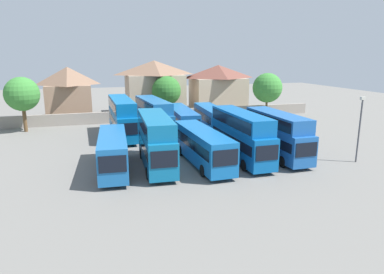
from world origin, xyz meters
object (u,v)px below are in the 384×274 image
(tree_right_of_lot, at_px, (22,94))
(lamp_post_lot_edge, at_px, (360,126))
(house_terrace_centre, at_px, (155,87))
(tree_behind_wall, at_px, (267,88))
(house_terrace_right, at_px, (218,87))
(house_terrace_left, at_px, (69,92))
(bus_1, at_px, (113,151))
(bus_8, at_px, (181,119))
(bus_2, at_px, (156,139))
(bus_5, at_px, (277,133))
(bus_9, at_px, (211,117))
(bus_7, at_px, (153,115))
(bus_6, at_px, (122,116))
(tree_left_of_lot, at_px, (166,91))
(bus_3, at_px, (202,145))
(bus_4, at_px, (241,133))

(tree_right_of_lot, relative_size, lamp_post_lot_edge, 1.16)
(house_terrace_centre, bearing_deg, tree_behind_wall, -28.74)
(house_terrace_right, bearing_deg, house_terrace_left, -176.29)
(bus_1, relative_size, bus_8, 0.88)
(bus_2, relative_size, bus_5, 1.02)
(bus_5, relative_size, house_terrace_right, 0.97)
(house_terrace_left, xyz_separation_m, lamp_post_lot_edge, (28.72, -34.20, -0.68))
(house_terrace_left, height_order, lamp_post_lot_edge, house_terrace_left)
(bus_2, relative_size, lamp_post_lot_edge, 1.58)
(tree_behind_wall, distance_m, tree_right_of_lot, 38.11)
(house_terrace_left, bearing_deg, bus_9, -39.71)
(bus_7, bearing_deg, bus_6, -89.49)
(bus_5, bearing_deg, lamp_post_lot_edge, 60.55)
(house_terrace_left, distance_m, house_terrace_right, 27.43)
(tree_left_of_lot, distance_m, tree_behind_wall, 17.24)
(bus_2, bearing_deg, bus_3, 88.41)
(bus_2, height_order, bus_4, bus_2)
(house_terrace_left, bearing_deg, bus_8, -47.10)
(tree_left_of_lot, relative_size, tree_behind_wall, 0.94)
(bus_1, bearing_deg, bus_3, 90.99)
(bus_3, height_order, house_terrace_left, house_terrace_left)
(bus_3, bearing_deg, house_terrace_left, -157.59)
(house_terrace_centre, bearing_deg, bus_4, -84.50)
(tree_behind_wall, bearing_deg, lamp_post_lot_edge, -98.38)
(bus_4, height_order, tree_behind_wall, tree_behind_wall)
(bus_8, distance_m, tree_left_of_lot, 12.83)
(bus_2, height_order, bus_6, bus_6)
(bus_1, bearing_deg, bus_6, 175.03)
(bus_4, relative_size, bus_5, 1.07)
(bus_3, bearing_deg, bus_9, 155.84)
(bus_4, height_order, house_terrace_right, house_terrace_right)
(bus_6, height_order, lamp_post_lot_edge, lamp_post_lot_edge)
(house_terrace_right, height_order, tree_right_of_lot, house_terrace_right)
(bus_8, height_order, tree_left_of_lot, tree_left_of_lot)
(house_terrace_right, bearing_deg, house_terrace_centre, -178.16)
(bus_3, relative_size, tree_right_of_lot, 1.50)
(house_terrace_left, bearing_deg, bus_7, -54.55)
(bus_8, relative_size, lamp_post_lot_edge, 1.82)
(bus_2, xyz_separation_m, tree_left_of_lot, (6.74, 26.25, 1.80))
(house_terrace_right, height_order, lamp_post_lot_edge, house_terrace_right)
(bus_1, bearing_deg, tree_right_of_lot, -148.85)
(house_terrace_right, xyz_separation_m, lamp_post_lot_edge, (1.35, -35.97, -0.69))
(bus_9, bearing_deg, house_terrace_centre, -161.06)
(bus_6, distance_m, bus_9, 12.33)
(bus_4, bearing_deg, bus_5, 87.25)
(tree_behind_wall, bearing_deg, bus_3, -130.46)
(bus_4, bearing_deg, house_terrace_right, 163.36)
(bus_1, distance_m, bus_9, 19.96)
(lamp_post_lot_edge, bearing_deg, bus_3, 166.10)
(tree_behind_wall, height_order, tree_right_of_lot, tree_right_of_lot)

